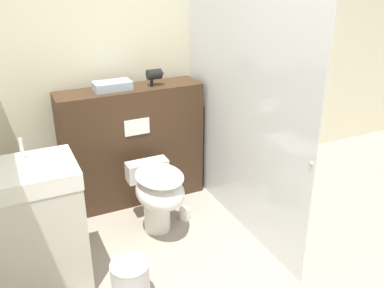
% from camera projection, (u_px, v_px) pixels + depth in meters
% --- Properties ---
extents(wall_back, '(8.00, 0.06, 2.50)m').
position_uv_depth(wall_back, '(146.00, 58.00, 3.87)').
color(wall_back, beige).
rests_on(wall_back, ground_plane).
extents(partition_panel, '(1.26, 0.33, 1.07)m').
position_uv_depth(partition_panel, '(133.00, 145.00, 3.84)').
color(partition_panel, '#3D2819').
rests_on(partition_panel, ground_plane).
extents(shower_glass, '(0.04, 1.83, 1.90)m').
position_uv_depth(shower_glass, '(239.00, 114.00, 3.38)').
color(shower_glass, silver).
rests_on(shower_glass, ground_plane).
extents(toilet, '(0.37, 0.59, 0.55)m').
position_uv_depth(toilet, '(158.00, 193.00, 3.41)').
color(toilet, white).
rests_on(toilet, ground_plane).
extents(sink_vanity, '(0.60, 0.48, 1.05)m').
position_uv_depth(sink_vanity, '(36.00, 228.00, 2.81)').
color(sink_vanity, beige).
rests_on(sink_vanity, ground_plane).
extents(hair_drier, '(0.15, 0.09, 0.15)m').
position_uv_depth(hair_drier, '(155.00, 74.00, 3.65)').
color(hair_drier, black).
rests_on(hair_drier, partition_panel).
extents(folded_towel, '(0.31, 0.18, 0.07)m').
position_uv_depth(folded_towel, '(112.00, 86.00, 3.56)').
color(folded_towel, '#8C9EAD').
rests_on(folded_towel, partition_panel).
extents(spare_toilet_roll, '(0.09, 0.09, 0.11)m').
position_uv_depth(spare_toilet_roll, '(185.00, 214.00, 3.70)').
color(spare_toilet_roll, white).
rests_on(spare_toilet_roll, ground_plane).
extents(waste_bin, '(0.26, 0.26, 0.29)m').
position_uv_depth(waste_bin, '(131.00, 282.00, 2.79)').
color(waste_bin, silver).
rests_on(waste_bin, ground_plane).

